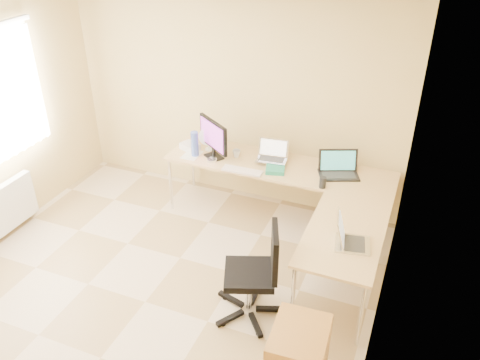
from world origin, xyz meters
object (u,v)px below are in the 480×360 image
at_px(laptop_black, 340,165).
at_px(desk_fan, 209,140).
at_px(laptop_return, 354,234).
at_px(desk_main, 277,192).
at_px(desk_return, 341,263).
at_px(office_chair, 249,271).
at_px(laptop_center, 272,151).
at_px(water_bottle, 195,144).
at_px(mug, 236,153).
at_px(monitor, 213,139).
at_px(keyboard, 242,171).

bearing_deg(laptop_black, desk_fan, 156.13).
distance_m(laptop_black, laptop_return, 1.24).
bearing_deg(laptop_black, desk_main, 158.62).
xyz_separation_m(desk_main, desk_return, (0.98, -1.00, 0.00)).
relative_size(desk_return, office_chair, 1.35).
relative_size(laptop_center, water_bottle, 1.12).
height_order(desk_return, mug, mug).
bearing_deg(desk_fan, laptop_center, -14.19).
relative_size(water_bottle, laptop_return, 0.85).
relative_size(desk_return, laptop_black, 3.02).
bearing_deg(mug, desk_return, -33.81).
relative_size(laptop_black, water_bottle, 1.40).
height_order(monitor, laptop_return, monitor).
xyz_separation_m(laptop_center, desk_fan, (-0.81, 0.04, -0.02)).
bearing_deg(desk_return, laptop_black, 105.59).
height_order(desk_main, laptop_center, laptop_center).
height_order(desk_main, mug, mug).
xyz_separation_m(desk_fan, laptop_return, (1.98, -1.21, -0.01)).
distance_m(laptop_center, laptop_black, 0.78).
xyz_separation_m(mug, laptop_return, (1.60, -1.17, 0.08)).
relative_size(laptop_center, office_chair, 0.36).
bearing_deg(desk_main, mug, 179.33).
relative_size(laptop_center, laptop_return, 0.95).
bearing_deg(laptop_return, laptop_black, 7.42).
height_order(desk_main, desk_fan, desk_fan).
bearing_deg(desk_main, office_chair, -80.90).
bearing_deg(water_bottle, keyboard, -12.61).
height_order(desk_return, laptop_return, laptop_return).
xyz_separation_m(monitor, keyboard, (0.44, -0.19, -0.23)).
xyz_separation_m(keyboard, mug, (-0.20, 0.30, 0.03)).
relative_size(water_bottle, desk_fan, 1.14).
bearing_deg(desk_return, laptop_center, 136.57).
bearing_deg(laptop_center, keyboard, -134.92).
height_order(desk_fan, office_chair, desk_fan).
relative_size(desk_return, keyboard, 2.84).
bearing_deg(desk_return, office_chair, -140.70).
relative_size(desk_main, desk_return, 2.04).
bearing_deg(desk_main, monitor, -172.30).
bearing_deg(office_chair, keyboard, 93.60).
bearing_deg(desk_fan, laptop_return, -42.76).
bearing_deg(keyboard, office_chair, -67.35).
bearing_deg(keyboard, mug, 121.08).
bearing_deg(desk_return, keyboard, 151.73).
bearing_deg(office_chair, mug, 95.31).
distance_m(monitor, laptop_center, 0.69).
distance_m(desk_return, laptop_black, 1.17).
xyz_separation_m(desk_main, laptop_black, (0.69, 0.02, 0.50)).
relative_size(desk_fan, office_chair, 0.28).
relative_size(laptop_center, desk_fan, 1.28).
bearing_deg(office_chair, laptop_return, 6.66).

